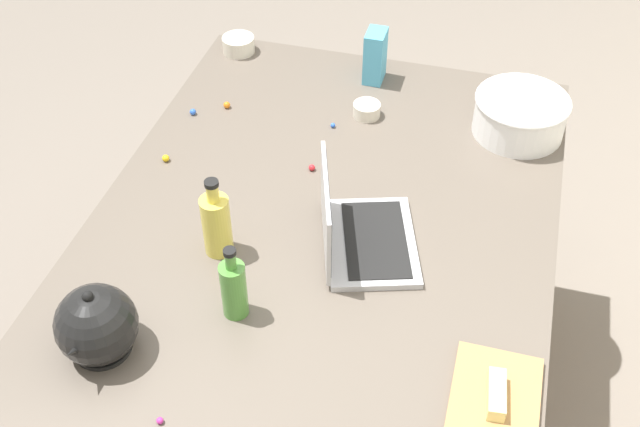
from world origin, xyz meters
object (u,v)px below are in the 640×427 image
at_px(bottle_olive, 234,288).
at_px(candy_bag, 375,56).
at_px(bottle_oil, 216,224).
at_px(cutting_board, 494,408).
at_px(laptop, 357,232).
at_px(butter_stick_left, 496,394).
at_px(ramekin_medium, 238,45).
at_px(ramekin_small, 367,110).
at_px(kettle, 96,326).
at_px(mixing_bowl_large, 520,114).

xyz_separation_m(bottle_olive, candy_bag, (-1.03, 0.10, 0.00)).
relative_size(bottle_oil, cutting_board, 0.77).
height_order(laptop, bottle_oil, bottle_oil).
bearing_deg(cutting_board, candy_bag, -156.12).
distance_m(laptop, butter_stick_left, 0.54).
bearing_deg(butter_stick_left, ramekin_medium, -139.91).
xyz_separation_m(ramekin_small, candy_bag, (-0.20, -0.02, 0.06)).
distance_m(butter_stick_left, ramekin_small, 1.04).
xyz_separation_m(laptop, butter_stick_left, (0.38, 0.38, -0.01)).
xyz_separation_m(kettle, ramekin_medium, (-1.25, -0.13, -0.05)).
bearing_deg(bottle_olive, laptop, 142.38).
height_order(ramekin_small, ramekin_medium, ramekin_medium).
distance_m(bottle_oil, ramekin_small, 0.69).
bearing_deg(bottle_oil, candy_bag, 166.32).
bearing_deg(ramekin_medium, bottle_olive, 19.40).
bearing_deg(bottle_oil, butter_stick_left, 69.16).
xyz_separation_m(bottle_olive, kettle, (0.18, -0.25, -0.00)).
relative_size(mixing_bowl_large, bottle_olive, 1.35).
distance_m(kettle, ramekin_medium, 1.26).
distance_m(kettle, ramekin_small, 1.07).
height_order(mixing_bowl_large, butter_stick_left, mixing_bowl_large).
bearing_deg(candy_bag, butter_stick_left, 24.17).
relative_size(cutting_board, butter_stick_left, 2.65).
bearing_deg(ramekin_medium, mixing_bowl_large, 77.79).
distance_m(bottle_oil, candy_bag, 0.88).
relative_size(bottle_olive, ramekin_medium, 1.90).
xyz_separation_m(mixing_bowl_large, bottle_oil, (0.69, -0.68, 0.03)).
bearing_deg(ramekin_small, bottle_olive, -8.25).
xyz_separation_m(ramekin_small, ramekin_medium, (-0.24, -0.50, 0.01)).
height_order(bottle_oil, ramekin_small, bottle_oil).
relative_size(bottle_olive, ramekin_small, 2.47).
xyz_separation_m(kettle, butter_stick_left, (-0.08, 0.85, -0.04)).
distance_m(bottle_olive, butter_stick_left, 0.61).
bearing_deg(cutting_board, ramekin_small, -152.76).
relative_size(mixing_bowl_large, ramekin_small, 3.32).
bearing_deg(bottle_oil, kettle, -21.67).
xyz_separation_m(cutting_board, ramekin_medium, (-1.18, -0.98, 0.02)).
bearing_deg(bottle_olive, butter_stick_left, 81.20).
distance_m(butter_stick_left, ramekin_medium, 1.52).
xyz_separation_m(mixing_bowl_large, cutting_board, (0.97, 0.03, -0.05)).
relative_size(ramekin_small, ramekin_medium, 0.77).
bearing_deg(mixing_bowl_large, cutting_board, 2.05).
distance_m(laptop, bottle_oil, 0.35).
relative_size(bottle_olive, cutting_board, 0.70).
height_order(laptop, bottle_olive, laptop).
height_order(mixing_bowl_large, ramekin_small, mixing_bowl_large).
height_order(bottle_olive, ramekin_small, bottle_olive).
xyz_separation_m(mixing_bowl_large, ramekin_medium, (-0.20, -0.94, -0.04)).
distance_m(mixing_bowl_large, ramekin_medium, 0.97).
bearing_deg(ramekin_small, ramekin_medium, -115.97).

